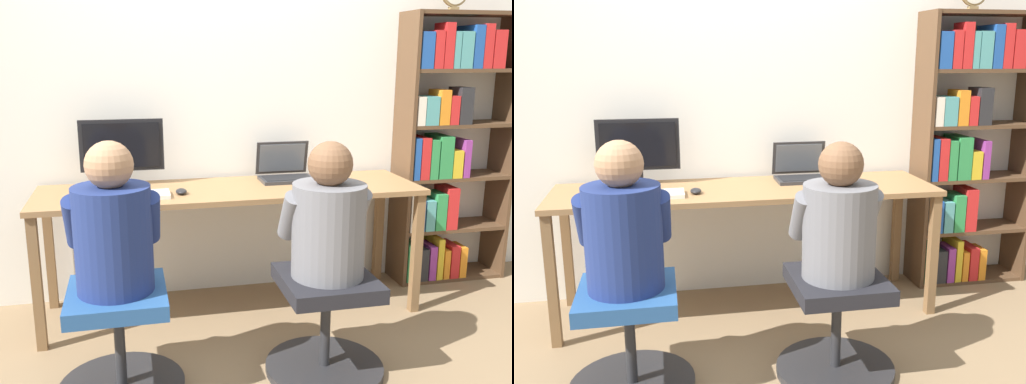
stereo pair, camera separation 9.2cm
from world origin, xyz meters
TOP-DOWN VIEW (x-y plane):
  - ground_plane at (0.00, 0.00)m, footprint 14.00×14.00m
  - wall_back at (0.00, 0.67)m, footprint 10.00×0.05m
  - desk at (0.00, 0.30)m, footprint 2.17×0.60m
  - desktop_monitor at (-0.60, 0.49)m, footprint 0.47×0.17m
  - laptop at (0.36, 0.45)m, footprint 0.33×0.26m
  - keyboard at (-0.56, 0.19)m, footprint 0.42×0.17m
  - computer_mouse_by_keyboard at (-0.29, 0.21)m, footprint 0.06×0.09m
  - office_chair_left at (-0.64, -0.44)m, footprint 0.57×0.57m
  - office_chair_right at (0.31, -0.48)m, footprint 0.57×0.57m
  - person_at_monitor at (-0.64, -0.43)m, footprint 0.41×0.34m
  - person_at_laptop at (0.31, -0.47)m, footprint 0.41×0.33m
  - bookshelf at (1.45, 0.48)m, footprint 0.75×0.27m

SIDE VIEW (x-z plane):
  - ground_plane at x=0.00m, z-range 0.00..0.00m
  - office_chair_left at x=-0.64m, z-range 0.01..0.50m
  - office_chair_right at x=0.31m, z-range 0.01..0.50m
  - desk at x=0.00m, z-range 0.30..1.05m
  - person_at_laptop at x=0.31m, z-range 0.44..1.07m
  - keyboard at x=-0.56m, z-range 0.75..0.77m
  - computer_mouse_by_keyboard at x=-0.29m, z-range 0.75..0.78m
  - person_at_monitor at x=-0.64m, z-range 0.44..1.09m
  - laptop at x=0.36m, z-range 0.68..0.91m
  - bookshelf at x=1.45m, z-range 0.01..1.76m
  - desktop_monitor at x=-0.60m, z-range 0.76..1.14m
  - wall_back at x=0.00m, z-range 0.00..2.60m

